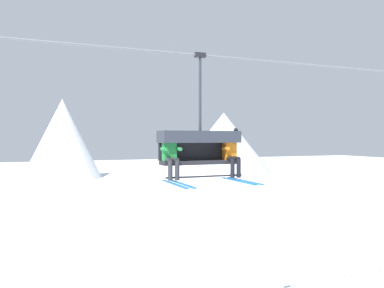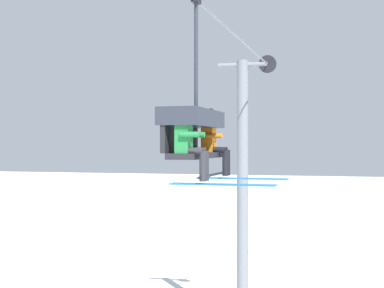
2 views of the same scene
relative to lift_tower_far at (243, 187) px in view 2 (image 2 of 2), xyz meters
name	(u,v)px [view 2 (image 2 of 2)]	position (x,y,z in m)	size (l,w,h in m)	color
lift_tower_far	(243,187)	(0.00, 0.00, 0.00)	(0.36, 1.88, 8.73)	slate
lift_cable	(211,14)	(-7.48, -0.78, 3.92)	(16.96, 0.05, 0.05)	slate
chairlift_chair	(192,125)	(-8.62, -0.71, 1.72)	(2.08, 0.74, 3.14)	#232328
skier_green	(191,143)	(-9.45, -0.93, 1.41)	(0.46, 1.70, 1.23)	#23843D
skier_orange	(215,142)	(-7.79, -0.92, 1.43)	(0.48, 1.70, 1.34)	orange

